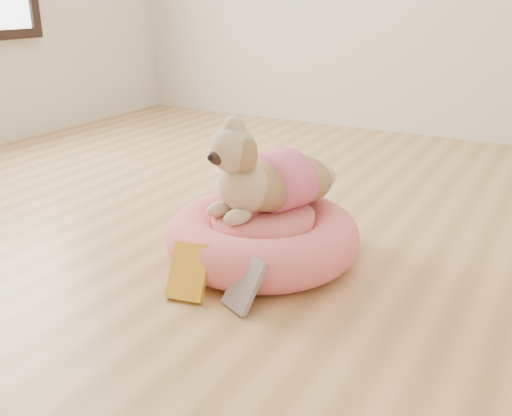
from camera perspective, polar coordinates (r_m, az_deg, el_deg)
The scene contains 5 objects.
floor at distance 2.23m, azimuth -5.81°, elevation -3.55°, with size 4.50×4.50×0.00m, color #AC8047.
pet_bed at distance 2.07m, azimuth 0.68°, elevation -2.82°, with size 0.70×0.70×0.18m.
dog at distance 2.00m, azimuth 1.00°, elevation 4.74°, with size 0.34×0.50×0.36m, color brown, non-canonical shape.
book_yellow at distance 1.83m, azimuth -6.75°, elevation -6.36°, with size 0.12×0.02×0.18m, color #FEFF1A.
book_white at distance 1.76m, azimuth -1.17°, elevation -7.58°, with size 0.11×0.02×0.17m, color white.
Camera 1 is at (1.19, -1.65, 0.91)m, focal length 40.00 mm.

